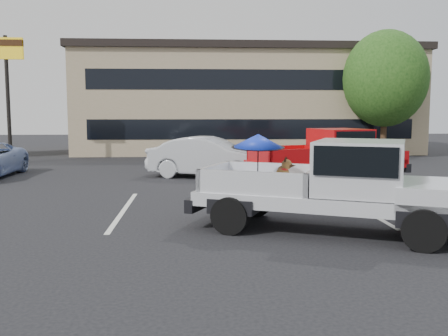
{
  "coord_description": "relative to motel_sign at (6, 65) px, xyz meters",
  "views": [
    {
      "loc": [
        -1.25,
        -10.36,
        2.44
      ],
      "look_at": [
        -0.63,
        -0.25,
        1.3
      ],
      "focal_mm": 40.0,
      "sensor_mm": 36.0,
      "label": 1
    }
  ],
  "objects": [
    {
      "name": "ground",
      "position": [
        10.0,
        -14.0,
        -4.65
      ],
      "size": [
        90.0,
        90.0,
        0.0
      ],
      "primitive_type": "plane",
      "color": "black",
      "rests_on": "ground"
    },
    {
      "name": "stripe_left",
      "position": [
        7.0,
        -12.0,
        -4.65
      ],
      "size": [
        0.12,
        5.0,
        0.01
      ],
      "primitive_type": "cube",
      "color": "silver",
      "rests_on": "ground"
    },
    {
      "name": "stripe_right",
      "position": [
        13.0,
        -12.0,
        -4.65
      ],
      "size": [
        0.12,
        5.0,
        0.01
      ],
      "primitive_type": "cube",
      "color": "silver",
      "rests_on": "ground"
    },
    {
      "name": "motel_building",
      "position": [
        12.0,
        6.99,
        -1.45
      ],
      "size": [
        20.4,
        8.4,
        6.3
      ],
      "color": "tan",
      "rests_on": "ground"
    },
    {
      "name": "motel_sign",
      "position": [
        0.0,
        0.0,
        0.0
      ],
      "size": [
        1.6,
        0.22,
        6.0
      ],
      "color": "black",
      "rests_on": "ground"
    },
    {
      "name": "tree_right",
      "position": [
        19.0,
        2.0,
        -0.44
      ],
      "size": [
        4.46,
        4.46,
        6.78
      ],
      "color": "#332114",
      "rests_on": "ground"
    },
    {
      "name": "tree_back",
      "position": [
        16.0,
        10.0,
        -0.24
      ],
      "size": [
        4.68,
        4.68,
        7.11
      ],
      "color": "#332114",
      "rests_on": "ground"
    },
    {
      "name": "silver_pickup",
      "position": [
        11.82,
        -14.62,
        -3.6
      ],
      "size": [
        6.0,
        4.09,
        2.06
      ],
      "rotation": [
        0.0,
        0.0,
        -0.42
      ],
      "color": "black",
      "rests_on": "ground"
    },
    {
      "name": "red_pickup",
      "position": [
        13.67,
        -7.38,
        -3.63
      ],
      "size": [
        5.97,
        3.49,
        1.86
      ],
      "rotation": [
        0.0,
        0.0,
        0.29
      ],
      "color": "black",
      "rests_on": "ground"
    },
    {
      "name": "silver_sedan",
      "position": [
        9.36,
        -5.83,
        -3.89
      ],
      "size": [
        4.88,
        3.12,
        1.52
      ],
      "primitive_type": "imported",
      "rotation": [
        0.0,
        0.0,
        1.21
      ],
      "color": "silver",
      "rests_on": "ground"
    }
  ]
}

